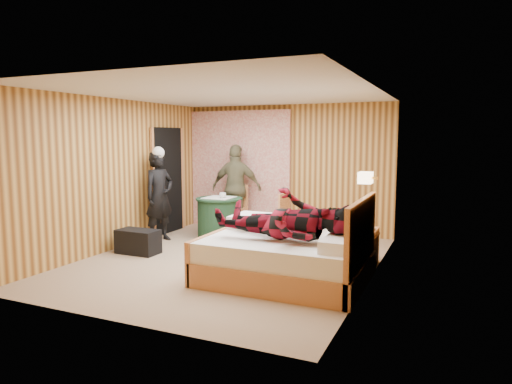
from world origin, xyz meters
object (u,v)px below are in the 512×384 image
at_px(chair_near, 279,214).
at_px(woman_standing, 159,196).
at_px(nightstand, 362,246).
at_px(duffel_bag, 138,242).
at_px(chair_far, 236,204).
at_px(man_on_bed, 285,208).
at_px(bed, 289,255).
at_px(wall_lamp, 366,178).
at_px(round_table, 219,218).
at_px(man_at_table, 236,188).

xyz_separation_m(chair_near, woman_standing, (-2.01, -0.73, 0.30)).
height_order(nightstand, duffel_bag, nightstand).
bearing_deg(chair_far, man_on_bed, -51.88).
distance_m(nightstand, chair_far, 3.14).
bearing_deg(nightstand, man_on_bed, -119.49).
height_order(chair_far, man_on_bed, man_on_bed).
relative_size(bed, woman_standing, 1.28).
xyz_separation_m(bed, man_on_bed, (0.03, -0.23, 0.67)).
bearing_deg(nightstand, wall_lamp, -73.22).
distance_m(round_table, chair_near, 1.15).
bearing_deg(chair_far, round_table, -88.86).
bearing_deg(duffel_bag, chair_far, 73.62).
relative_size(wall_lamp, woman_standing, 0.16).
distance_m(bed, round_table, 2.72).
bearing_deg(bed, wall_lamp, 48.89).
height_order(chair_near, woman_standing, woman_standing).
bearing_deg(chair_near, wall_lamp, 64.66).
bearing_deg(man_on_bed, nightstand, 60.51).
bearing_deg(chair_far, wall_lamp, -28.03).
relative_size(wall_lamp, duffel_bag, 0.38).
distance_m(man_at_table, man_on_bed, 3.45).
bearing_deg(nightstand, round_table, 164.76).
distance_m(nightstand, man_on_bed, 1.64).
xyz_separation_m(round_table, chair_far, (0.00, 0.68, 0.15)).
distance_m(nightstand, woman_standing, 3.70).
relative_size(bed, round_table, 2.40).
height_order(bed, man_at_table, man_at_table).
height_order(round_table, man_on_bed, man_on_bed).
relative_size(chair_far, man_at_table, 0.54).
bearing_deg(duffel_bag, wall_lamp, 10.61).
height_order(bed, nightstand, bed).
bearing_deg(woman_standing, wall_lamp, -78.03).
bearing_deg(woman_standing, chair_far, -17.75).
bearing_deg(chair_far, bed, -49.83).
height_order(round_table, duffel_bag, round_table).
distance_m(nightstand, round_table, 2.88).
relative_size(chair_far, woman_standing, 0.57).
height_order(chair_near, man_on_bed, man_on_bed).
height_order(chair_far, man_at_table, man_at_table).
bearing_deg(woman_standing, bed, -96.15).
relative_size(wall_lamp, round_table, 0.30).
relative_size(bed, chair_far, 2.23).
xyz_separation_m(wall_lamp, chair_far, (-2.82, 1.58, -0.76)).
bearing_deg(wall_lamp, bed, -131.11).
relative_size(round_table, chair_far, 0.93).
relative_size(wall_lamp, bed, 0.13).
height_order(wall_lamp, bed, wall_lamp).
distance_m(chair_far, duffel_bag, 2.33).
height_order(chair_far, woman_standing, woman_standing).
distance_m(woman_standing, man_on_bed, 3.26).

